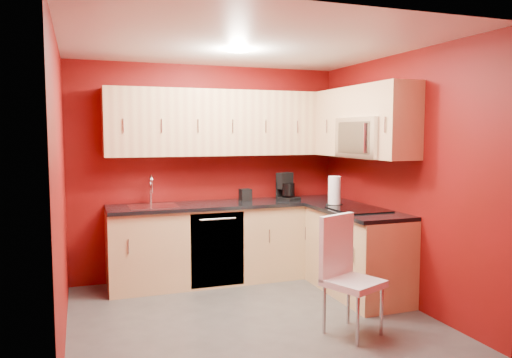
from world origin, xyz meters
TOP-DOWN VIEW (x-y plane):
  - floor at (0.00, 0.00)m, footprint 3.20×3.20m
  - ceiling at (0.00, 0.00)m, footprint 3.20×3.20m
  - wall_back at (0.00, 1.50)m, footprint 3.20×0.00m
  - wall_front at (0.00, -1.50)m, footprint 3.20×0.00m
  - wall_left at (-1.60, 0.00)m, footprint 0.00×3.00m
  - wall_right at (1.60, 0.00)m, footprint 0.00×3.00m
  - base_cabinets_back at (0.20, 1.20)m, footprint 2.80×0.60m
  - base_cabinets_right at (1.30, 0.25)m, footprint 0.60×1.30m
  - countertop_back at (0.20, 1.19)m, footprint 2.80×0.63m
  - countertop_right at (1.29, 0.23)m, footprint 0.63×1.27m
  - upper_cabinets_back at (0.20, 1.32)m, footprint 2.80×0.35m
  - upper_cabinets_right at (1.42, 0.44)m, footprint 0.35×1.55m
  - microwave at (1.39, 0.20)m, footprint 0.42×0.76m
  - cooktop at (1.28, 0.20)m, footprint 0.50×0.55m
  - sink at (-0.70, 1.20)m, footprint 0.52×0.42m
  - dishwasher_front at (-0.05, 0.91)m, footprint 0.60×0.02m
  - downlight at (0.00, 0.30)m, footprint 0.20×0.20m
  - coffee_maker at (0.91, 1.18)m, footprint 0.27×0.31m
  - napkin_holder at (0.40, 1.29)m, footprint 0.13×0.13m
  - paper_towel at (1.21, 0.60)m, footprint 0.19×0.19m
  - dining_chair at (0.70, -0.69)m, footprint 0.54×0.55m

SIDE VIEW (x-z plane):
  - floor at x=0.00m, z-range 0.00..0.00m
  - base_cabinets_back at x=0.20m, z-range 0.00..0.87m
  - base_cabinets_right at x=1.30m, z-range 0.00..0.87m
  - dishwasher_front at x=-0.05m, z-range 0.03..0.84m
  - dining_chair at x=0.70m, z-range 0.00..1.01m
  - countertop_back at x=0.20m, z-range 0.87..0.91m
  - countertop_right at x=1.29m, z-range 0.87..0.91m
  - cooktop at x=1.28m, z-range 0.91..0.92m
  - sink at x=-0.70m, z-range 0.77..1.12m
  - napkin_holder at x=0.40m, z-range 0.91..1.05m
  - paper_towel at x=1.21m, z-range 0.91..1.23m
  - coffee_maker at x=0.91m, z-range 0.91..1.23m
  - wall_back at x=0.00m, z-range -0.35..2.85m
  - wall_front at x=0.00m, z-range -0.35..2.85m
  - wall_left at x=-1.60m, z-range -0.25..2.75m
  - wall_right at x=1.60m, z-range -0.25..2.75m
  - microwave at x=1.39m, z-range 1.45..1.87m
  - upper_cabinets_back at x=0.20m, z-range 1.45..2.20m
  - upper_cabinets_right at x=1.42m, z-range 1.51..2.26m
  - downlight at x=0.00m, z-range 2.48..2.49m
  - ceiling at x=0.00m, z-range 2.50..2.50m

